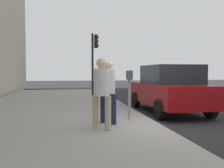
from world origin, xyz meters
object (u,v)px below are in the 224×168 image
parked_sedan_near (169,89)px  traffic_signal (94,54)px  parking_meter (129,84)px  pedestrian_bystander (102,88)px  pedestrian_at_meter (108,87)px

parked_sedan_near → traffic_signal: size_ratio=1.23×
traffic_signal → parking_meter: bearing=-178.5°
parking_meter → pedestrian_bystander: pedestrian_bystander is taller
parking_meter → pedestrian_at_meter: bearing=118.7°
parking_meter → parked_sedan_near: bearing=-44.5°
parking_meter → parked_sedan_near: (2.06, -2.03, -0.27)m
pedestrian_at_meter → traffic_signal: bearing=46.2°
parking_meter → pedestrian_bystander: (-1.03, 0.92, -0.02)m
parked_sedan_near → traffic_signal: traffic_signal is taller
pedestrian_at_meter → parked_sedan_near: pedestrian_at_meter is taller
pedestrian_at_meter → parked_sedan_near: size_ratio=0.38×
parking_meter → pedestrian_at_meter: 0.76m
parked_sedan_near → pedestrian_bystander: bearing=136.4°
parking_meter → traffic_signal: 8.01m
pedestrian_bystander → parking_meter: bearing=3.4°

